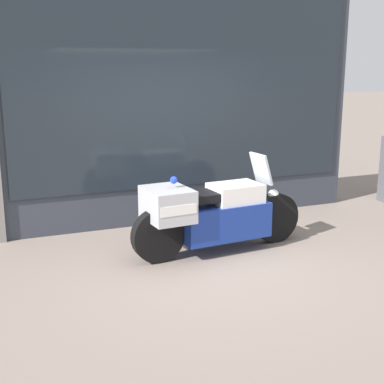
# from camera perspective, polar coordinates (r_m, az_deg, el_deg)

# --- Properties ---
(ground_plane) EXTENTS (60.00, 60.00, 0.00)m
(ground_plane) POSITION_cam_1_polar(r_m,az_deg,el_deg) (6.33, 2.17, -7.73)
(ground_plane) COLOR gray
(shop_building) EXTENTS (6.24, 0.55, 3.88)m
(shop_building) POSITION_cam_1_polar(r_m,az_deg,el_deg) (7.64, -6.98, 10.88)
(shop_building) COLOR #333842
(shop_building) RESTS_ON ground
(window_display) EXTENTS (4.85, 0.30, 1.88)m
(window_display) POSITION_cam_1_polar(r_m,az_deg,el_deg) (8.13, -1.16, 0.47)
(window_display) COLOR slate
(window_display) RESTS_ON ground
(paramedic_motorcycle) EXTENTS (2.32, 0.68, 1.20)m
(paramedic_motorcycle) POSITION_cam_1_polar(r_m,az_deg,el_deg) (6.55, 2.02, -2.26)
(paramedic_motorcycle) COLOR black
(paramedic_motorcycle) RESTS_ON ground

